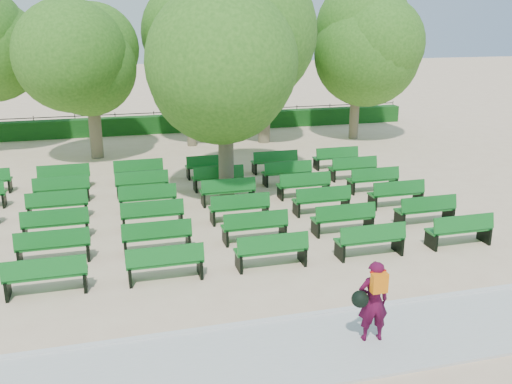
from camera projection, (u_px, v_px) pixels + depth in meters
ground at (235, 218)px, 17.38m from camera, size 120.00×120.00×0.00m
paving at (326, 347)px, 10.56m from camera, size 30.00×2.20×0.06m
curb at (305, 316)px, 11.61m from camera, size 30.00×0.12×0.10m
hedge at (174, 124)px, 30.15m from camera, size 26.00×0.70×0.90m
fence at (174, 131)px, 30.65m from camera, size 26.00×0.10×1.02m
tree_line at (186, 148)px, 26.60m from camera, size 21.80×6.80×7.04m
bench_array at (192, 213)px, 17.57m from camera, size 1.83×0.70×1.13m
tree_among at (225, 62)px, 18.28m from camera, size 4.74×4.74×6.65m
person at (372, 300)px, 10.51m from camera, size 0.77×0.48×1.59m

